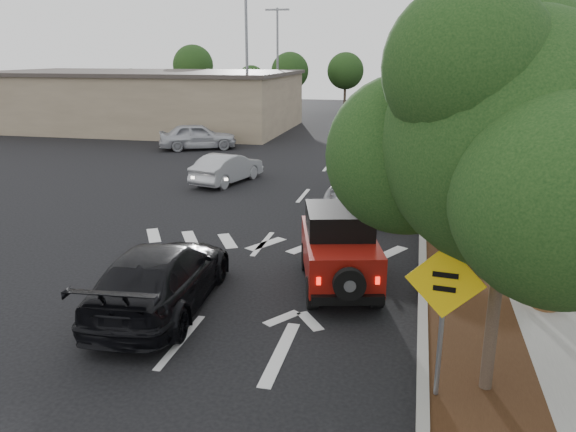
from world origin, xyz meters
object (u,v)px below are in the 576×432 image
(black_suv_oncoming, at_px, (161,277))
(speed_hump_sign, at_px, (443,301))
(red_jeep, at_px, (338,247))
(silver_suv_ahead, at_px, (384,188))

(black_suv_oncoming, xyz_separation_m, speed_hump_sign, (5.80, -2.27, 1.05))
(red_jeep, bearing_deg, speed_hump_sign, -77.75)
(speed_hump_sign, bearing_deg, red_jeep, 123.00)
(black_suv_oncoming, bearing_deg, speed_hump_sign, 154.13)
(red_jeep, relative_size, silver_suv_ahead, 0.69)
(red_jeep, height_order, speed_hump_sign, speed_hump_sign)
(red_jeep, relative_size, black_suv_oncoming, 0.77)
(black_suv_oncoming, bearing_deg, red_jeep, -153.28)
(silver_suv_ahead, distance_m, speed_hump_sign, 11.85)
(silver_suv_ahead, xyz_separation_m, black_suv_oncoming, (-4.20, -9.43, -0.05))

